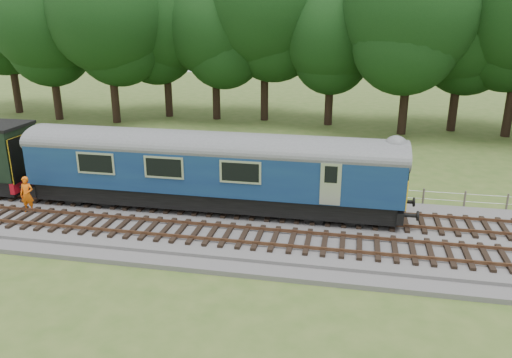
# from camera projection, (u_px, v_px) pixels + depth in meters

# --- Properties ---
(ground) EXTENTS (120.00, 120.00, 0.00)m
(ground) POSITION_uv_depth(u_px,v_px,m) (296.00, 233.00, 22.60)
(ground) COLOR #3D5C22
(ground) RESTS_ON ground
(ballast) EXTENTS (70.00, 7.00, 0.35)m
(ballast) POSITION_uv_depth(u_px,v_px,m) (296.00, 230.00, 22.55)
(ballast) COLOR #4C4C4F
(ballast) RESTS_ON ground
(track_north) EXTENTS (67.20, 2.40, 0.21)m
(track_north) POSITION_uv_depth(u_px,v_px,m) (300.00, 213.00, 23.77)
(track_north) COLOR black
(track_north) RESTS_ON ballast
(track_south) EXTENTS (67.20, 2.40, 0.21)m
(track_south) POSITION_uv_depth(u_px,v_px,m) (291.00, 240.00, 20.98)
(track_south) COLOR black
(track_south) RESTS_ON ballast
(fence) EXTENTS (64.00, 0.12, 1.00)m
(fence) POSITION_uv_depth(u_px,v_px,m) (306.00, 199.00, 26.79)
(fence) COLOR #6B6054
(fence) RESTS_ON ground
(tree_line) EXTENTS (70.00, 8.00, 18.00)m
(tree_line) POSITION_uv_depth(u_px,v_px,m) (327.00, 128.00, 43.06)
(tree_line) COLOR black
(tree_line) RESTS_ON ground
(dmu_railcar) EXTENTS (18.05, 2.86, 3.88)m
(dmu_railcar) POSITION_uv_depth(u_px,v_px,m) (211.00, 164.00, 23.88)
(dmu_railcar) COLOR black
(dmu_railcar) RESTS_ON ground
(worker) EXTENTS (0.69, 0.49, 1.78)m
(worker) POSITION_uv_depth(u_px,v_px,m) (27.00, 195.00, 23.84)
(worker) COLOR orange
(worker) RESTS_ON ballast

